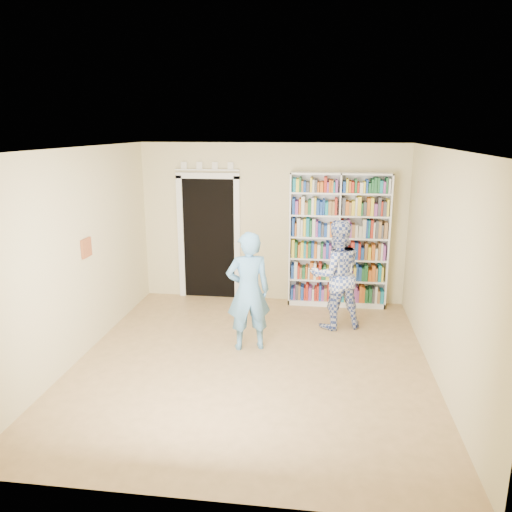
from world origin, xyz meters
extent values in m
plane|color=#977549|center=(0.00, 0.00, 0.00)|extent=(5.00, 5.00, 0.00)
plane|color=white|center=(0.00, 0.00, 2.70)|extent=(5.00, 5.00, 0.00)
plane|color=beige|center=(0.00, 2.50, 1.35)|extent=(4.50, 0.00, 4.50)
plane|color=beige|center=(-2.25, 0.00, 1.35)|extent=(0.00, 5.00, 5.00)
plane|color=beige|center=(2.25, 0.00, 1.35)|extent=(0.00, 5.00, 5.00)
cube|color=white|center=(1.12, 2.34, 1.12)|extent=(1.63, 0.31, 2.24)
cube|color=white|center=(1.12, 2.34, 1.12)|extent=(0.03, 0.31, 2.24)
cube|color=black|center=(-1.10, 2.48, 1.05)|extent=(0.90, 0.03, 2.10)
cube|color=white|center=(-1.60, 2.47, 1.05)|extent=(0.10, 0.06, 2.20)
cube|color=white|center=(-0.60, 2.47, 1.05)|extent=(0.10, 0.06, 2.20)
cube|color=white|center=(-1.10, 2.47, 2.15)|extent=(1.10, 0.06, 0.10)
cube|color=white|center=(-1.10, 2.46, 2.25)|extent=(1.10, 0.08, 0.02)
cube|color=maroon|center=(-2.23, 0.20, 1.40)|extent=(0.03, 0.25, 0.25)
imported|color=#5792C2|center=(-0.11, 0.43, 0.81)|extent=(0.68, 0.55, 1.63)
imported|color=#314798|center=(1.07, 1.34, 0.82)|extent=(0.96, 0.85, 1.65)
cube|color=white|center=(1.19, 1.16, 1.06)|extent=(0.20, 0.11, 0.31)
camera|label=1|loc=(0.82, -5.84, 2.93)|focal=35.00mm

